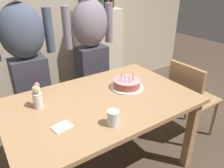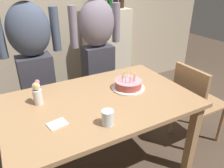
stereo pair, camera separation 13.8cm
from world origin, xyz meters
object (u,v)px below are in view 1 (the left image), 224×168
object	(u,v)px
birthday_cake	(127,84)
napkin_stack	(62,127)
water_glass_near	(113,118)
dining_chair	(189,96)
person_man_bearded	(28,63)
person_woman_cardigan	(91,51)
flower_vase	(37,96)

from	to	relation	value
birthday_cake	napkin_stack	bearing A→B (deg)	-162.74
water_glass_near	dining_chair	xyz separation A→B (m)	(1.10, 0.21, -0.28)
birthday_cake	person_man_bearded	xyz separation A→B (m)	(-0.65, 0.76, 0.10)
water_glass_near	dining_chair	size ratio (longest dim) A/B	0.12
birthday_cake	dining_chair	xyz separation A→B (m)	(0.70, -0.16, -0.26)
birthday_cake	person_man_bearded	distance (m)	1.01
napkin_stack	person_woman_cardigan	bearing A→B (deg)	51.97
flower_vase	person_woman_cardigan	xyz separation A→B (m)	(0.82, 0.65, 0.04)
napkin_stack	flower_vase	size ratio (longest dim) A/B	0.63
water_glass_near	person_woman_cardigan	bearing A→B (deg)	67.64
flower_vase	person_woman_cardigan	size ratio (longest dim) A/B	0.12
water_glass_near	napkin_stack	distance (m)	0.34
person_woman_cardigan	dining_chair	world-z (taller)	person_woman_cardigan
birthday_cake	flower_vase	world-z (taller)	flower_vase
person_man_bearded	person_woman_cardigan	distance (m)	0.71
birthday_cake	water_glass_near	distance (m)	0.55
dining_chair	birthday_cake	bearing A→B (deg)	76.90
flower_vase	person_man_bearded	bearing A→B (deg)	81.01
napkin_stack	person_man_bearded	bearing A→B (deg)	86.90
water_glass_near	napkin_stack	xyz separation A→B (m)	(-0.30, 0.16, -0.05)
person_woman_cardigan	birthday_cake	bearing A→B (deg)	85.10
person_woman_cardigan	dining_chair	bearing A→B (deg)	124.50
napkin_stack	dining_chair	world-z (taller)	dining_chair
birthday_cake	person_man_bearded	world-z (taller)	person_man_bearded
flower_vase	dining_chair	bearing A→B (deg)	-10.78
person_man_bearded	napkin_stack	bearing A→B (deg)	86.90
person_man_bearded	person_woman_cardigan	world-z (taller)	same
napkin_stack	person_woman_cardigan	world-z (taller)	person_woman_cardigan
flower_vase	person_woman_cardigan	world-z (taller)	person_woman_cardigan
flower_vase	dining_chair	size ratio (longest dim) A/B	0.22
birthday_cake	flower_vase	xyz separation A→B (m)	(-0.75, 0.11, 0.06)
water_glass_near	dining_chair	world-z (taller)	dining_chair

